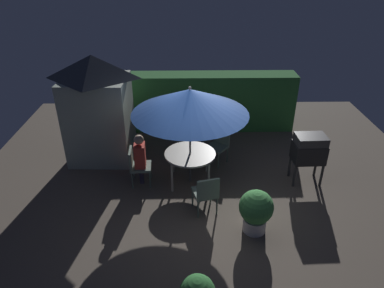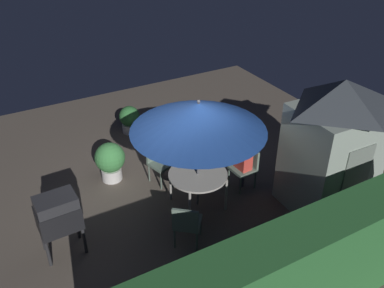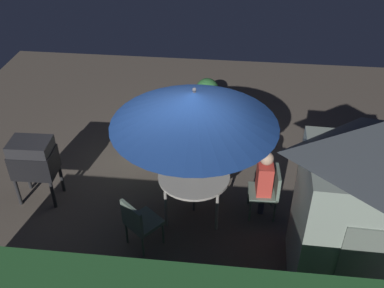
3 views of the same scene
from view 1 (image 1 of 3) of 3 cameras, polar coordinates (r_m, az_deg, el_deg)
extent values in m
plane|color=brown|center=(7.90, 2.06, -8.50)|extent=(11.00, 11.00, 0.00)
cube|color=#28602D|center=(10.54, 1.22, 6.86)|extent=(5.59, 0.72, 1.69)
cube|color=gray|center=(9.14, -14.74, 3.86)|extent=(1.57, 1.35, 2.15)
pyramid|color=#33383D|center=(8.68, -15.86, 11.95)|extent=(1.66, 1.43, 0.55)
cube|color=slate|center=(9.82, -13.65, 4.25)|extent=(0.64, 0.05, 1.67)
cylinder|color=#B2ADA3|center=(7.99, -0.31, -1.62)|extent=(1.16, 1.16, 0.04)
cylinder|color=gray|center=(7.85, -3.25, -5.55)|extent=(0.05, 0.05, 0.72)
cylinder|color=gray|center=(7.86, 2.72, -5.49)|extent=(0.05, 0.05, 0.72)
cylinder|color=gray|center=(8.54, -3.07, -2.46)|extent=(0.05, 0.05, 0.72)
cylinder|color=gray|center=(8.54, 2.40, -2.41)|extent=(0.05, 0.05, 0.72)
cylinder|color=#4C4C51|center=(7.79, -0.31, 0.94)|extent=(0.04, 0.04, 2.29)
cone|color=navy|center=(7.42, -0.33, 6.90)|extent=(2.52, 2.52, 0.54)
sphere|color=#4C4C51|center=(7.31, -0.34, 9.09)|extent=(0.06, 0.06, 0.06)
cube|color=black|center=(8.41, 18.36, -1.29)|extent=(0.72, 0.52, 0.45)
cube|color=#2B2B2E|center=(8.26, 18.70, 0.66)|extent=(0.68, 0.50, 0.20)
cylinder|color=#262628|center=(8.40, 16.25, -5.00)|extent=(0.06, 0.06, 0.55)
cylinder|color=#262628|center=(8.60, 20.22, -4.85)|extent=(0.06, 0.06, 0.55)
cylinder|color=#262628|center=(8.73, 15.53, -3.47)|extent=(0.06, 0.06, 0.55)
cylinder|color=#262628|center=(8.93, 19.36, -3.37)|extent=(0.06, 0.06, 0.55)
cube|color=slate|center=(8.15, -8.27, -3.65)|extent=(0.48, 0.48, 0.06)
cube|color=slate|center=(8.06, -9.87, -2.34)|extent=(0.07, 0.46, 0.45)
cylinder|color=#516155|center=(8.46, -9.44, -4.25)|extent=(0.04, 0.04, 0.45)
cylinder|color=#516155|center=(8.13, -9.65, -5.78)|extent=(0.04, 0.04, 0.45)
cylinder|color=#516155|center=(8.43, -6.73, -4.17)|extent=(0.04, 0.04, 0.45)
cylinder|color=#516155|center=(8.10, -6.82, -5.71)|extent=(0.04, 0.04, 0.45)
cube|color=slate|center=(7.27, 2.08, -7.85)|extent=(0.56, 0.56, 0.06)
cube|color=slate|center=(6.97, 2.64, -7.36)|extent=(0.46, 0.17, 0.45)
cylinder|color=#516155|center=(7.21, 1.00, -10.47)|extent=(0.04, 0.04, 0.45)
cylinder|color=#516155|center=(7.31, 4.05, -9.90)|extent=(0.04, 0.04, 0.45)
cylinder|color=#516155|center=(7.51, 0.11, -8.61)|extent=(0.04, 0.04, 0.45)
cylinder|color=#516155|center=(7.61, 3.03, -8.09)|extent=(0.04, 0.04, 0.45)
cube|color=slate|center=(8.87, 4.01, -0.53)|extent=(0.65, 0.65, 0.06)
cube|color=slate|center=(8.92, 4.84, 1.25)|extent=(0.39, 0.33, 0.45)
cylinder|color=#516155|center=(9.03, 5.73, -1.68)|extent=(0.04, 0.04, 0.45)
cylinder|color=#516155|center=(9.22, 3.67, -0.89)|extent=(0.04, 0.04, 0.45)
cylinder|color=#516155|center=(8.74, 4.28, -2.72)|extent=(0.04, 0.04, 0.45)
cylinder|color=#516155|center=(8.94, 2.18, -1.88)|extent=(0.04, 0.04, 0.45)
cylinder|color=silver|center=(7.09, 10.06, -12.65)|extent=(0.45, 0.45, 0.28)
sphere|color=#3D8442|center=(6.82, 10.36, -9.99)|extent=(0.66, 0.66, 0.66)
cube|color=#CC3D33|center=(8.00, -8.42, -1.81)|extent=(0.26, 0.35, 0.55)
sphere|color=tan|center=(7.80, -8.63, 0.69)|extent=(0.22, 0.22, 0.22)
cylinder|color=#383347|center=(8.27, -8.17, -4.88)|extent=(0.10, 0.10, 0.48)
camera|label=2|loc=(13.02, 16.49, 30.87)|focal=38.67mm
camera|label=3|loc=(12.40, -3.80, 31.12)|focal=41.39mm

